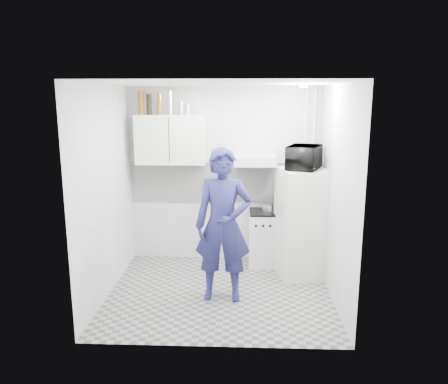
{
  "coord_description": "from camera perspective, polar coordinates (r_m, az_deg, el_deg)",
  "views": [
    {
      "loc": [
        0.27,
        -5.18,
        2.44
      ],
      "look_at": [
        0.04,
        0.3,
        1.25
      ],
      "focal_mm": 35.0,
      "sensor_mm": 36.0,
      "label": 1
    }
  ],
  "objects": [
    {
      "name": "canister_a",
      "position": [
        6.32,
        -5.64,
        10.83
      ],
      "size": [
        0.07,
        0.07,
        0.18
      ],
      "primitive_type": "cylinder",
      "color": "silver",
      "rests_on": "upper_cabinet"
    },
    {
      "name": "wall_left",
      "position": [
        5.56,
        -15.17,
        -0.02
      ],
      "size": [
        0.0,
        2.6,
        2.6
      ],
      "primitive_type": "plane",
      "rotation": [
        1.57,
        0.0,
        1.57
      ],
      "color": "silver",
      "rests_on": "floor"
    },
    {
      "name": "stove",
      "position": [
        6.52,
        5.41,
        -6.12
      ],
      "size": [
        0.49,
        0.49,
        0.79
      ],
      "primitive_type": "cube",
      "color": "silver",
      "rests_on": "floor"
    },
    {
      "name": "upper_cabinet",
      "position": [
        6.37,
        -6.92,
        6.83
      ],
      "size": [
        1.0,
        0.35,
        0.7
      ],
      "primitive_type": "cube",
      "color": "silver",
      "rests_on": "wall_back"
    },
    {
      "name": "range_hood",
      "position": [
        6.24,
        4.0,
        4.2
      ],
      "size": [
        0.6,
        0.5,
        0.14
      ],
      "primitive_type": "cube",
      "color": "silver",
      "rests_on": "wall_back"
    },
    {
      "name": "bottle_a",
      "position": [
        6.42,
        -10.79,
        11.35
      ],
      "size": [
        0.08,
        0.08,
        0.33
      ],
      "primitive_type": "cylinder",
      "color": "brown",
      "rests_on": "upper_cabinet"
    },
    {
      "name": "pipe_b",
      "position": [
        6.52,
        10.36,
        1.96
      ],
      "size": [
        0.04,
        0.04,
        2.6
      ],
      "primitive_type": "cylinder",
      "color": "silver",
      "rests_on": "floor"
    },
    {
      "name": "saucepan",
      "position": [
        6.38,
        5.86,
        -2.07
      ],
      "size": [
        0.19,
        0.19,
        0.11
      ],
      "primitive_type": "cylinder",
      "color": "silver",
      "rests_on": "stove_top"
    },
    {
      "name": "ceiling_spot_fixture",
      "position": [
        5.43,
        10.36,
        13.42
      ],
      "size": [
        0.1,
        0.1,
        0.02
      ],
      "primitive_type": "cylinder",
      "color": "white",
      "rests_on": "ceiling"
    },
    {
      "name": "bottle_b",
      "position": [
        6.4,
        -9.75,
        11.22
      ],
      "size": [
        0.08,
        0.08,
        0.29
      ],
      "primitive_type": "cylinder",
      "color": "black",
      "rests_on": "upper_cabinet"
    },
    {
      "name": "stove_top",
      "position": [
        6.4,
        5.49,
        -2.65
      ],
      "size": [
        0.47,
        0.47,
        0.03
      ],
      "primitive_type": "cube",
      "color": "black",
      "rests_on": "stove"
    },
    {
      "name": "person",
      "position": [
        5.26,
        -0.11,
        -4.36
      ],
      "size": [
        0.7,
        0.47,
        1.87
      ],
      "primitive_type": "imported",
      "rotation": [
        0.0,
        0.0,
        -0.03
      ],
      "color": "navy",
      "rests_on": "floor"
    },
    {
      "name": "fridge",
      "position": [
        6.1,
        10.11,
        -4.02
      ],
      "size": [
        0.73,
        0.73,
        1.5
      ],
      "primitive_type": "cube",
      "rotation": [
        0.0,
        0.0,
        0.2
      ],
      "color": "silver",
      "rests_on": "floor"
    },
    {
      "name": "bottle_c",
      "position": [
        6.37,
        -8.43,
        11.31
      ],
      "size": [
        0.07,
        0.07,
        0.3
      ],
      "primitive_type": "cylinder",
      "color": "brown",
      "rests_on": "upper_cabinet"
    },
    {
      "name": "bottle_d",
      "position": [
        6.34,
        -7.07,
        11.49
      ],
      "size": [
        0.08,
        0.08,
        0.33
      ],
      "primitive_type": "cylinder",
      "color": "silver",
      "rests_on": "upper_cabinet"
    },
    {
      "name": "backsplash",
      "position": [
        6.54,
        -0.05,
        1.31
      ],
      "size": [
        2.74,
        0.03,
        0.6
      ],
      "primitive_type": "cube",
      "color": "white",
      "rests_on": "wall_back"
    },
    {
      "name": "wall_back",
      "position": [
        6.54,
        -0.04,
        2.19
      ],
      "size": [
        2.8,
        0.0,
        2.8
      ],
      "primitive_type": "plane",
      "rotation": [
        1.57,
        0.0,
        0.0
      ],
      "color": "silver",
      "rests_on": "floor"
    },
    {
      "name": "ceiling",
      "position": [
        5.19,
        -0.65,
        14.01
      ],
      "size": [
        2.8,
        2.8,
        0.0
      ],
      "primitive_type": "plane",
      "color": "white",
      "rests_on": "wall_back"
    },
    {
      "name": "canister_b",
      "position": [
        6.31,
        -4.84,
        10.71
      ],
      "size": [
        0.08,
        0.08,
        0.15
      ],
      "primitive_type": "cylinder",
      "color": "silver",
      "rests_on": "upper_cabinet"
    },
    {
      "name": "floor",
      "position": [
        5.73,
        -0.58,
        -12.95
      ],
      "size": [
        2.8,
        2.8,
        0.0
      ],
      "primitive_type": "plane",
      "color": "gray",
      "rests_on": "ground"
    },
    {
      "name": "microwave",
      "position": [
        5.92,
        10.43,
        4.48
      ],
      "size": [
        0.67,
        0.56,
        0.32
      ],
      "primitive_type": "imported",
      "rotation": [
        0.0,
        0.0,
        1.22
      ],
      "color": "black",
      "rests_on": "fridge"
    },
    {
      "name": "wall_right",
      "position": [
        5.42,
        14.33,
        -0.28
      ],
      "size": [
        0.0,
        2.6,
        2.6
      ],
      "primitive_type": "plane",
      "rotation": [
        1.57,
        0.0,
        -1.57
      ],
      "color": "silver",
      "rests_on": "floor"
    },
    {
      "name": "pipe_a",
      "position": [
        6.53,
        11.4,
        1.94
      ],
      "size": [
        0.05,
        0.05,
        2.6
      ],
      "primitive_type": "cylinder",
      "color": "silver",
      "rests_on": "floor"
    }
  ]
}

